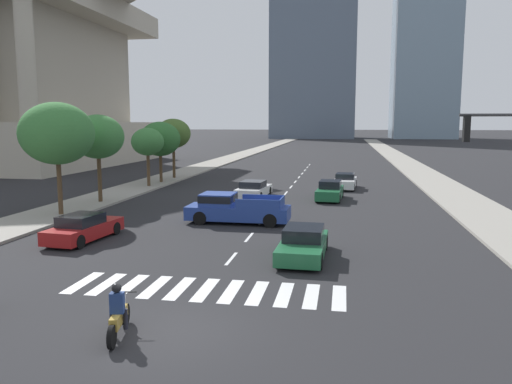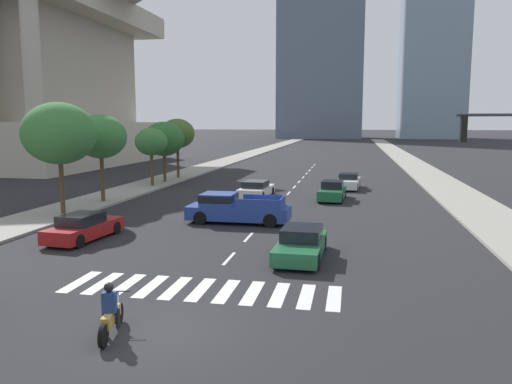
% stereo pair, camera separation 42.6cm
% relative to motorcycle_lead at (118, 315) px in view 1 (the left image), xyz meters
% --- Properties ---
extents(ground_plane, '(800.00, 800.00, 0.00)m').
position_rel_motorcycle_lead_xyz_m(ground_plane, '(1.25, 0.53, -0.58)').
color(ground_plane, '#232326').
extents(sidewalk_east, '(4.00, 260.00, 0.15)m').
position_rel_motorcycle_lead_xyz_m(sidewalk_east, '(14.32, 30.53, -0.51)').
color(sidewalk_east, gray).
rests_on(sidewalk_east, ground).
extents(sidewalk_west, '(4.00, 260.00, 0.15)m').
position_rel_motorcycle_lead_xyz_m(sidewalk_west, '(-11.82, 30.53, -0.51)').
color(sidewalk_west, gray).
rests_on(sidewalk_west, ground).
extents(crosswalk_near, '(9.45, 2.43, 0.01)m').
position_rel_motorcycle_lead_xyz_m(crosswalk_near, '(1.25, 4.01, -0.58)').
color(crosswalk_near, silver).
rests_on(crosswalk_near, ground).
extents(lane_divider_center, '(0.14, 50.00, 0.01)m').
position_rel_motorcycle_lead_xyz_m(lane_divider_center, '(1.25, 32.01, -0.58)').
color(lane_divider_center, silver).
rests_on(lane_divider_center, ground).
extents(motorcycle_lead, '(0.76, 2.10, 1.49)m').
position_rel_motorcycle_lead_xyz_m(motorcycle_lead, '(0.00, 0.00, 0.00)').
color(motorcycle_lead, black).
rests_on(motorcycle_lead, ground).
extents(pickup_truck, '(5.81, 2.10, 1.67)m').
position_rel_motorcycle_lead_xyz_m(pickup_truck, '(-0.32, 15.46, 0.23)').
color(pickup_truck, navy).
rests_on(pickup_truck, ground).
extents(sedan_green_0, '(2.01, 4.53, 1.40)m').
position_rel_motorcycle_lead_xyz_m(sedan_green_0, '(4.85, 25.16, 0.06)').
color(sedan_green_0, '#1E6038').
rests_on(sedan_green_0, ground).
extents(sedan_green_1, '(1.96, 4.63, 1.28)m').
position_rel_motorcycle_lead_xyz_m(sedan_green_1, '(4.19, 8.74, 0.01)').
color(sedan_green_1, '#1E6038').
rests_on(sedan_green_1, ground).
extents(sedan_red_2, '(2.15, 4.60, 1.30)m').
position_rel_motorcycle_lead_xyz_m(sedan_red_2, '(-6.48, 10.00, 0.02)').
color(sedan_red_2, maroon).
rests_on(sedan_red_2, ground).
extents(sedan_white_3, '(2.25, 4.63, 1.27)m').
position_rel_motorcycle_lead_xyz_m(sedan_white_3, '(-0.93, 25.40, 0.01)').
color(sedan_white_3, silver).
rests_on(sedan_white_3, ground).
extents(sedan_white_4, '(2.07, 4.46, 1.31)m').
position_rel_motorcycle_lead_xyz_m(sedan_white_4, '(5.96, 31.73, 0.02)').
color(sedan_white_4, silver).
rests_on(sedan_white_4, ground).
extents(street_tree_nearest, '(4.35, 4.35, 6.70)m').
position_rel_motorcycle_lead_xyz_m(street_tree_nearest, '(-11.02, 15.55, 4.41)').
color(street_tree_nearest, '#4C3823').
rests_on(street_tree_nearest, sidewalk_west).
extents(street_tree_second, '(3.58, 3.58, 6.06)m').
position_rel_motorcycle_lead_xyz_m(street_tree_second, '(-11.02, 20.58, 4.08)').
color(street_tree_second, '#4C3823').
rests_on(street_tree_second, sidewalk_west).
extents(street_tree_third, '(2.82, 2.82, 5.05)m').
position_rel_motorcycle_lead_xyz_m(street_tree_third, '(-11.02, 29.51, 3.39)').
color(street_tree_third, '#4C3823').
rests_on(street_tree_third, sidewalk_west).
extents(street_tree_fourth, '(3.75, 3.75, 5.59)m').
position_rel_motorcycle_lead_xyz_m(street_tree_fourth, '(-11.02, 32.55, 3.55)').
color(street_tree_fourth, '#4C3823').
rests_on(street_tree_fourth, sidewalk_west).
extents(street_tree_fifth, '(3.45, 3.45, 5.89)m').
position_rel_motorcycle_lead_xyz_m(street_tree_fifth, '(-11.02, 36.24, 3.97)').
color(street_tree_fifth, '#4C3823').
rests_on(street_tree_fifth, sidewalk_west).
extents(office_tower_left_skyline, '(29.73, 24.40, 93.67)m').
position_rel_motorcycle_lead_xyz_m(office_tower_left_skyline, '(-5.62, 175.94, 45.72)').
color(office_tower_left_skyline, slate).
rests_on(office_tower_left_skyline, ground).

